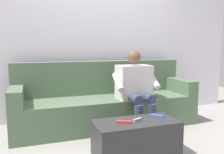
{
  "coord_description": "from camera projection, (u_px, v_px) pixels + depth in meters",
  "views": [
    {
      "loc": [
        0.99,
        2.95,
        1.1
      ],
      "look_at": [
        0.0,
        0.13,
        0.72
      ],
      "focal_mm": 37.71,
      "sensor_mm": 36.0,
      "label": 1
    }
  ],
  "objects": [
    {
      "name": "back_wall",
      "position": [
        96.0,
        40.0,
        3.67
      ],
      "size": [
        4.94,
        0.06,
        2.41
      ],
      "primitive_type": "cube",
      "color": "silver",
      "rests_on": "ground"
    },
    {
      "name": "couch",
      "position": [
        105.0,
        103.0,
        3.33
      ],
      "size": [
        2.49,
        0.74,
        0.9
      ],
      "color": "#516B4C",
      "rests_on": "ground"
    },
    {
      "name": "remote_red",
      "position": [
        124.0,
        122.0,
        2.3
      ],
      "size": [
        0.15,
        0.1,
        0.02
      ],
      "primitive_type": "cube",
      "rotation": [
        0.0,
        0.0,
        5.83
      ],
      "color": "#B73333",
      "rests_on": "coffee_table"
    },
    {
      "name": "coffee_table",
      "position": [
        136.0,
        138.0,
        2.39
      ],
      "size": [
        0.85,
        0.4,
        0.36
      ],
      "color": "#2D2D2D",
      "rests_on": "ground"
    },
    {
      "name": "remote_gray",
      "position": [
        137.0,
        120.0,
        2.37
      ],
      "size": [
        0.12,
        0.08,
        0.03
      ],
      "primitive_type": "cube",
      "rotation": [
        0.0,
        0.0,
        0.41
      ],
      "color": "gray",
      "rests_on": "coffee_table"
    },
    {
      "name": "remote_blue",
      "position": [
        157.0,
        116.0,
        2.51
      ],
      "size": [
        0.13,
        0.13,
        0.02
      ],
      "primitive_type": "cube",
      "rotation": [
        0.0,
        0.0,
        5.51
      ],
      "color": "#3860B7",
      "rests_on": "coffee_table"
    },
    {
      "name": "person_solo_seated",
      "position": [
        135.0,
        85.0,
        3.08
      ],
      "size": [
        0.58,
        0.54,
        1.06
      ],
      "color": "beige",
      "rests_on": "ground"
    },
    {
      "name": "ground_plane",
      "position": [
        126.0,
        145.0,
        2.67
      ],
      "size": [
        8.0,
        8.0,
        0.0
      ],
      "primitive_type": "plane",
      "color": "gray"
    }
  ]
}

